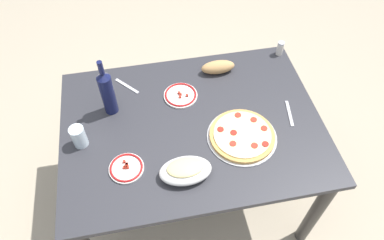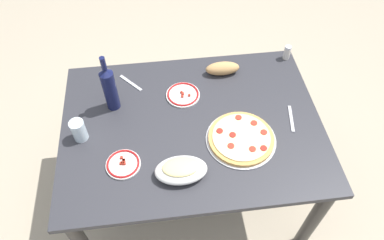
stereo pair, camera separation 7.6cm
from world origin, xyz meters
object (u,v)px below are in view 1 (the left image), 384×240
(dining_table, at_px, (192,137))
(spice_shaker, at_px, (280,48))
(bread_loaf, at_px, (218,67))
(water_glass, at_px, (79,137))
(wine_bottle, at_px, (107,92))
(side_plate_near, at_px, (181,95))
(baked_pasta_dish, at_px, (185,170))
(pepperoni_pizza, at_px, (242,135))
(side_plate_far, at_px, (126,168))

(dining_table, xyz_separation_m, spice_shaker, (0.61, 0.42, 0.16))
(bread_loaf, bearing_deg, water_glass, -154.88)
(water_glass, xyz_separation_m, spice_shaker, (1.17, 0.44, -0.02))
(water_glass, bearing_deg, wine_bottle, 49.93)
(side_plate_near, xyz_separation_m, spice_shaker, (0.64, 0.23, 0.03))
(wine_bottle, relative_size, bread_loaf, 1.75)
(water_glass, bearing_deg, baked_pasta_dish, -29.64)
(bread_loaf, relative_size, spice_shaker, 2.22)
(pepperoni_pizza, distance_m, wine_bottle, 0.70)
(dining_table, relative_size, wine_bottle, 3.92)
(wine_bottle, distance_m, spice_shaker, 1.05)
(baked_pasta_dish, bearing_deg, dining_table, 73.36)
(pepperoni_pizza, bearing_deg, baked_pasta_dish, -153.65)
(dining_table, distance_m, side_plate_far, 0.42)
(baked_pasta_dish, xyz_separation_m, wine_bottle, (-0.31, 0.45, 0.10))
(wine_bottle, relative_size, side_plate_far, 2.07)
(wine_bottle, distance_m, side_plate_far, 0.40)
(baked_pasta_dish, height_order, side_plate_far, baked_pasta_dish)
(dining_table, height_order, side_plate_far, side_plate_far)
(dining_table, xyz_separation_m, water_glass, (-0.55, -0.02, 0.17))
(pepperoni_pizza, relative_size, wine_bottle, 1.03)
(pepperoni_pizza, xyz_separation_m, water_glass, (-0.78, 0.11, 0.04))
(baked_pasta_dish, relative_size, bread_loaf, 1.24)
(baked_pasta_dish, relative_size, wine_bottle, 0.71)
(bread_loaf, bearing_deg, side_plate_far, -135.96)
(water_glass, xyz_separation_m, side_plate_near, (0.53, 0.21, -0.05))
(pepperoni_pizza, relative_size, spice_shaker, 3.98)
(side_plate_near, distance_m, bread_loaf, 0.28)
(dining_table, height_order, wine_bottle, wine_bottle)
(pepperoni_pizza, bearing_deg, side_plate_far, -172.73)
(water_glass, bearing_deg, side_plate_far, -42.19)
(side_plate_far, height_order, spice_shaker, spice_shaker)
(bread_loaf, bearing_deg, dining_table, -122.26)
(side_plate_far, bearing_deg, spice_shaker, 33.03)
(spice_shaker, bearing_deg, side_plate_far, -146.97)
(baked_pasta_dish, bearing_deg, wine_bottle, 124.37)
(pepperoni_pizza, distance_m, bread_loaf, 0.47)
(side_plate_far, height_order, bread_loaf, bread_loaf)
(pepperoni_pizza, distance_m, baked_pasta_dish, 0.35)
(dining_table, distance_m, wine_bottle, 0.50)
(pepperoni_pizza, distance_m, water_glass, 0.79)
(wine_bottle, height_order, bread_loaf, wine_bottle)
(pepperoni_pizza, height_order, water_glass, water_glass)
(side_plate_near, height_order, spice_shaker, spice_shaker)
(dining_table, relative_size, side_plate_far, 8.12)
(pepperoni_pizza, bearing_deg, side_plate_near, 127.55)
(baked_pasta_dish, distance_m, spice_shaker, 1.00)
(baked_pasta_dish, bearing_deg, side_plate_near, 82.88)
(wine_bottle, distance_m, water_glass, 0.26)
(dining_table, xyz_separation_m, wine_bottle, (-0.40, 0.17, 0.25))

